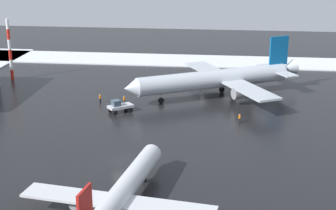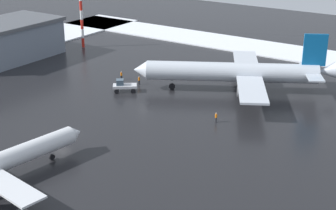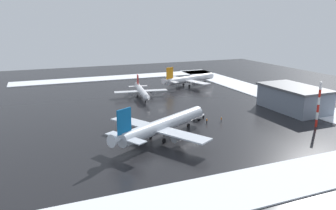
{
  "view_description": "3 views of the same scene",
  "coord_description": "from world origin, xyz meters",
  "px_view_note": "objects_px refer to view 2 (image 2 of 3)",
  "views": [
    {
      "loc": [
        67.74,
        14.94,
        30.56
      ],
      "look_at": [
        -16.39,
        4.97,
        3.63
      ],
      "focal_mm": 55.0,
      "sensor_mm": 36.0,
      "label": 1
    },
    {
      "loc": [
        51.55,
        54.72,
        33.92
      ],
      "look_at": [
        -12.32,
        12.03,
        4.02
      ],
      "focal_mm": 55.0,
      "sensor_mm": 36.0,
      "label": 2
    },
    {
      "loc": [
        -114.92,
        44.29,
        32.09
      ],
      "look_at": [
        -13.27,
        2.73,
        3.47
      ],
      "focal_mm": 35.0,
      "sensor_mm": 36.0,
      "label": 3
    }
  ],
  "objects_px": {
    "antenna_mast": "(82,20)",
    "cargo_hangar": "(6,40)",
    "ground_crew_mid_apron": "(121,75)",
    "ground_crew_near_tug": "(139,80)",
    "ground_crew_by_nose_gear": "(216,117)",
    "airplane_foreground_jet": "(236,72)",
    "pushback_tug": "(124,85)"
  },
  "relations": [
    {
      "from": "ground_crew_mid_apron",
      "to": "cargo_hangar",
      "type": "distance_m",
      "value": 32.23
    },
    {
      "from": "cargo_hangar",
      "to": "ground_crew_by_nose_gear",
      "type": "bearing_deg",
      "value": 83.52
    },
    {
      "from": "ground_crew_mid_apron",
      "to": "airplane_foreground_jet",
      "type": "bearing_deg",
      "value": 46.98
    },
    {
      "from": "pushback_tug",
      "to": "cargo_hangar",
      "type": "height_order",
      "value": "cargo_hangar"
    },
    {
      "from": "airplane_foreground_jet",
      "to": "pushback_tug",
      "type": "height_order",
      "value": "airplane_foreground_jet"
    },
    {
      "from": "ground_crew_by_nose_gear",
      "to": "cargo_hangar",
      "type": "height_order",
      "value": "cargo_hangar"
    },
    {
      "from": "ground_crew_mid_apron",
      "to": "ground_crew_by_nose_gear",
      "type": "height_order",
      "value": "same"
    },
    {
      "from": "ground_crew_by_nose_gear",
      "to": "antenna_mast",
      "type": "xyz_separation_m",
      "value": [
        -24.29,
        -52.05,
        6.09
      ]
    },
    {
      "from": "ground_crew_near_tug",
      "to": "ground_crew_by_nose_gear",
      "type": "relative_size",
      "value": 1.0
    },
    {
      "from": "airplane_foreground_jet",
      "to": "ground_crew_by_nose_gear",
      "type": "bearing_deg",
      "value": 76.24
    },
    {
      "from": "airplane_foreground_jet",
      "to": "cargo_hangar",
      "type": "distance_m",
      "value": 55.81
    },
    {
      "from": "ground_crew_by_nose_gear",
      "to": "ground_crew_mid_apron",
      "type": "bearing_deg",
      "value": 109.0
    },
    {
      "from": "airplane_foreground_jet",
      "to": "antenna_mast",
      "type": "bearing_deg",
      "value": -39.08
    },
    {
      "from": "pushback_tug",
      "to": "antenna_mast",
      "type": "height_order",
      "value": "antenna_mast"
    },
    {
      "from": "ground_crew_mid_apron",
      "to": "cargo_hangar",
      "type": "bearing_deg",
      "value": -144.53
    },
    {
      "from": "airplane_foreground_jet",
      "to": "ground_crew_by_nose_gear",
      "type": "xyz_separation_m",
      "value": [
        15.84,
        4.33,
        -2.87
      ]
    },
    {
      "from": "airplane_foreground_jet",
      "to": "antenna_mast",
      "type": "xyz_separation_m",
      "value": [
        -8.45,
        -47.72,
        3.21
      ]
    },
    {
      "from": "antenna_mast",
      "to": "cargo_hangar",
      "type": "distance_m",
      "value": 19.62
    },
    {
      "from": "ground_crew_near_tug",
      "to": "ground_crew_mid_apron",
      "type": "bearing_deg",
      "value": -105.91
    },
    {
      "from": "airplane_foreground_jet",
      "to": "ground_crew_by_nose_gear",
      "type": "distance_m",
      "value": 16.67
    },
    {
      "from": "ground_crew_by_nose_gear",
      "to": "antenna_mast",
      "type": "distance_m",
      "value": 57.76
    },
    {
      "from": "pushback_tug",
      "to": "cargo_hangar",
      "type": "relative_size",
      "value": 0.2
    },
    {
      "from": "antenna_mast",
      "to": "cargo_hangar",
      "type": "xyz_separation_m",
      "value": [
        18.04,
        -7.25,
        -2.62
      ]
    },
    {
      "from": "pushback_tug",
      "to": "ground_crew_mid_apron",
      "type": "height_order",
      "value": "pushback_tug"
    },
    {
      "from": "antenna_mast",
      "to": "ground_crew_near_tug",
      "type": "bearing_deg",
      "value": 61.97
    },
    {
      "from": "antenna_mast",
      "to": "cargo_hangar",
      "type": "relative_size",
      "value": 0.56
    },
    {
      "from": "antenna_mast",
      "to": "pushback_tug",
      "type": "bearing_deg",
      "value": 54.86
    },
    {
      "from": "ground_crew_mid_apron",
      "to": "antenna_mast",
      "type": "xyz_separation_m",
      "value": [
        -15.27,
        -24.68,
        6.09
      ]
    },
    {
      "from": "cargo_hangar",
      "to": "ground_crew_near_tug",
      "type": "bearing_deg",
      "value": 93.01
    },
    {
      "from": "pushback_tug",
      "to": "ground_crew_mid_apron",
      "type": "bearing_deg",
      "value": -85.94
    },
    {
      "from": "airplane_foreground_jet",
      "to": "antenna_mast",
      "type": "relative_size",
      "value": 2.53
    },
    {
      "from": "ground_crew_near_tug",
      "to": "cargo_hangar",
      "type": "height_order",
      "value": "cargo_hangar"
    }
  ]
}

